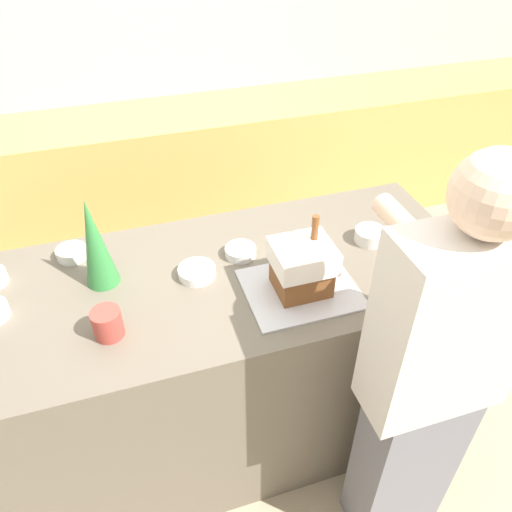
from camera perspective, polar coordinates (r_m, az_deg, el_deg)
ground_plane at (r=2.56m, az=-2.58°, el=-18.43°), size 12.00×12.00×0.00m
wall_back at (r=3.49m, az=-12.99°, el=23.69°), size 8.00×0.05×2.60m
back_cabinet_block at (r=3.50m, az=-10.32°, el=8.88°), size 6.00×0.60×0.89m
kitchen_island at (r=2.18m, az=-2.94°, el=-11.63°), size 1.89×0.80×0.95m
baking_tray at (r=1.78m, az=5.09°, el=-3.75°), size 0.39×0.33×0.01m
gingerbread_house at (r=1.71m, az=5.29°, el=-1.18°), size 0.20×0.18×0.28m
decorative_tree at (r=1.79m, az=-17.96°, el=1.41°), size 0.12×0.12×0.34m
candy_bowl_behind_tray at (r=2.03m, az=-20.33°, el=0.38°), size 0.11×0.11×0.04m
candy_bowl_beside_tree at (r=1.83m, az=-6.77°, el=-1.78°), size 0.14×0.14×0.04m
candy_bowl_far_right at (r=1.91m, az=-1.79°, el=0.56°), size 0.12×0.12×0.04m
candy_bowl_near_tray_left at (r=2.03m, az=12.90°, el=2.37°), size 0.12×0.12×0.05m
mug at (r=1.66m, az=-16.62°, el=-7.38°), size 0.10×0.10×0.10m
person at (r=1.70m, az=19.18°, el=-13.61°), size 0.44×0.55×1.66m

